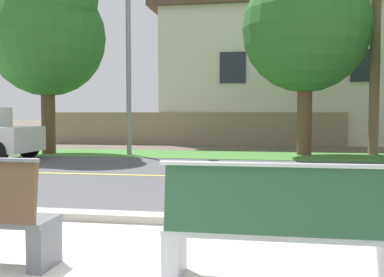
# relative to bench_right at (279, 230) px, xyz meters

# --- Properties ---
(ground_plane) EXTENTS (140.00, 140.00, 0.00)m
(ground_plane) POSITION_rel_bench_right_xyz_m (-1.45, 7.53, -0.46)
(ground_plane) COLOR #665B4C
(curb_edge) EXTENTS (44.00, 0.30, 0.11)m
(curb_edge) POSITION_rel_bench_right_xyz_m (-1.45, 1.88, -0.40)
(curb_edge) COLOR #ADA89E
(curb_edge) RESTS_ON ground_plane
(street_asphalt) EXTENTS (52.00, 8.00, 0.01)m
(street_asphalt) POSITION_rel_bench_right_xyz_m (-1.45, 6.03, -0.45)
(street_asphalt) COLOR #515156
(street_asphalt) RESTS_ON ground_plane
(road_centre_line) EXTENTS (48.00, 0.14, 0.01)m
(road_centre_line) POSITION_rel_bench_right_xyz_m (-1.45, 6.03, -0.45)
(road_centre_line) COLOR #E0CC4C
(road_centre_line) RESTS_ON ground_plane
(far_verge_grass) EXTENTS (48.00, 2.80, 0.02)m
(far_verge_grass) POSITION_rel_bench_right_xyz_m (-1.45, 11.13, -0.45)
(far_verge_grass) COLOR #478438
(far_verge_grass) RESTS_ON ground_plane
(bench_right) EXTENTS (1.86, 0.48, 1.01)m
(bench_right) POSITION_rel_bench_right_xyz_m (0.00, 0.00, 0.00)
(bench_right) COLOR silver
(bench_right) RESTS_ON ground_plane
(streetlamp) EXTENTS (0.24, 2.10, 7.06)m
(streetlamp) POSITION_rel_bench_right_xyz_m (-4.61, 10.93, 3.58)
(streetlamp) COLOR gray
(streetlamp) RESTS_ON ground_plane
(shade_tree_far_left) EXTENTS (3.88, 3.88, 6.40)m
(shade_tree_far_left) POSITION_rel_bench_right_xyz_m (-7.29, 10.64, 3.70)
(shade_tree_far_left) COLOR brown
(shade_tree_far_left) RESTS_ON ground_plane
(shade_tree_left) EXTENTS (4.08, 4.08, 6.72)m
(shade_tree_left) POSITION_rel_bench_right_xyz_m (1.17, 11.52, 3.91)
(shade_tree_left) COLOR brown
(shade_tree_left) RESTS_ON ground_plane
(garden_wall) EXTENTS (13.00, 0.36, 1.40)m
(garden_wall) POSITION_rel_bench_right_xyz_m (-3.44, 15.78, 0.24)
(garden_wall) COLOR gray
(garden_wall) RESTS_ON ground_plane
(house_across_street) EXTENTS (12.74, 6.91, 6.57)m
(house_across_street) POSITION_rel_bench_right_xyz_m (1.03, 18.98, 2.87)
(house_across_street) COLOR beige
(house_across_street) RESTS_ON ground_plane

